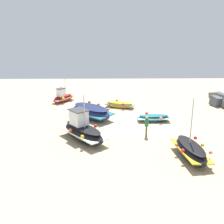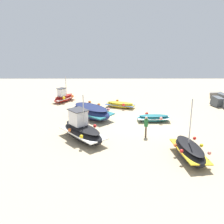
{
  "view_description": "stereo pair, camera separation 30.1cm",
  "coord_description": "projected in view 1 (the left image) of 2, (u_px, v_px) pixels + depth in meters",
  "views": [
    {
      "loc": [
        23.84,
        -2.92,
        8.65
      ],
      "look_at": [
        -0.62,
        -2.56,
        0.9
      ],
      "focal_mm": 43.86,
      "sensor_mm": 36.0,
      "label": 1
    },
    {
      "loc": [
        23.84,
        -2.62,
        8.65
      ],
      "look_at": [
        -0.62,
        -2.56,
        0.9
      ],
      "focal_mm": 43.86,
      "sensor_mm": 36.0,
      "label": 2
    }
  ],
  "objects": [
    {
      "name": "fishing_boat_0",
      "position": [
        154.0,
        118.0,
        25.78
      ],
      "size": [
        1.76,
        3.17,
        0.72
      ],
      "rotation": [
        0.0,
        0.0,
        4.73
      ],
      "color": "#1E6670",
      "rests_on": "ground_plane"
    },
    {
      "name": "fishing_boat_3",
      "position": [
        63.0,
        97.0,
        32.36
      ],
      "size": [
        3.21,
        2.7,
        3.02
      ],
      "rotation": [
        0.0,
        0.0,
        5.68
      ],
      "color": "maroon",
      "rests_on": "ground_plane"
    },
    {
      "name": "ground_plane",
      "position": [
        140.0,
        123.0,
        25.38
      ],
      "size": [
        44.52,
        44.52,
        0.0
      ],
      "primitive_type": "plane",
      "color": "tan"
    },
    {
      "name": "fishing_boat_2",
      "position": [
        83.0,
        131.0,
        21.38
      ],
      "size": [
        4.66,
        4.22,
        3.74
      ],
      "rotation": [
        0.0,
        0.0,
        3.83
      ],
      "color": "black",
      "rests_on": "ground_plane"
    },
    {
      "name": "fishing_boat_5",
      "position": [
        191.0,
        151.0,
        18.48
      ],
      "size": [
        4.25,
        2.07,
        4.22
      ],
      "rotation": [
        0.0,
        0.0,
        0.12
      ],
      "color": "black",
      "rests_on": "ground_plane"
    },
    {
      "name": "fishing_boat_1",
      "position": [
        91.0,
        112.0,
        26.51
      ],
      "size": [
        4.75,
        4.83,
        1.38
      ],
      "rotation": [
        0.0,
        0.0,
        0.8
      ],
      "color": "navy",
      "rests_on": "ground_plane"
    },
    {
      "name": "person_walking",
      "position": [
        147.0,
        125.0,
        22.0
      ],
      "size": [
        0.32,
        0.32,
        1.73
      ],
      "rotation": [
        0.0,
        0.0,
        1.38
      ],
      "color": "brown",
      "rests_on": "ground_plane"
    },
    {
      "name": "fishing_boat_4",
      "position": [
        120.0,
        105.0,
        30.09
      ],
      "size": [
        2.15,
        3.47,
        0.74
      ],
      "rotation": [
        0.0,
        0.0,
        4.37
      ],
      "color": "gold",
      "rests_on": "ground_plane"
    }
  ]
}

